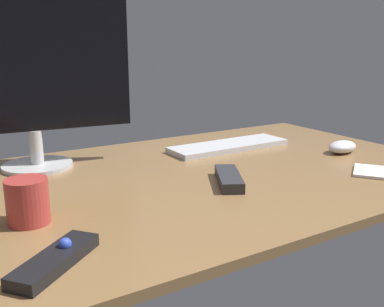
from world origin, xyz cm
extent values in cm
cube|color=olive|center=(0.00, 0.00, 1.00)|extent=(140.00, 84.00, 2.00)
cylinder|color=silver|center=(-32.70, 27.43, 2.57)|extent=(18.38, 18.38, 1.14)
cylinder|color=silver|center=(-32.70, 27.43, 7.67)|extent=(3.55, 3.55, 9.06)
cube|color=black|center=(-32.70, 27.43, 31.47)|extent=(51.89, 7.72, 38.54)
cube|color=silver|center=(23.85, 17.85, 2.85)|extent=(39.31, 12.06, 1.70)
ellipsoid|color=silver|center=(49.99, -4.64, 3.84)|extent=(11.35, 8.02, 3.68)
cube|color=black|center=(-43.33, -29.13, 3.01)|extent=(16.39, 14.69, 2.03)
sphere|color=blue|center=(-41.19, -27.38, 4.38)|extent=(2.02, 2.02, 2.02)
cube|color=#2D2D33|center=(2.90, -10.60, 3.23)|extent=(12.36, 16.81, 2.47)
cylinder|color=#B23833|center=(-42.95, -9.95, 6.29)|extent=(7.82, 7.82, 8.57)
cube|color=white|center=(40.38, -24.55, 2.37)|extent=(16.23, 16.45, 0.74)
camera|label=1|loc=(-57.88, -91.86, 35.27)|focal=41.56mm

